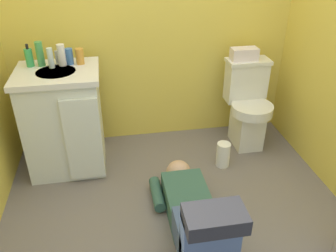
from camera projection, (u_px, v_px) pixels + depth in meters
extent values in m
cube|color=#6C635D|center=(173.00, 203.00, 2.53)|extent=(2.86, 2.92, 0.04)
cube|color=#DFC348|center=(151.00, 1.00, 2.78)|extent=(2.52, 0.08, 2.40)
cube|color=silver|center=(247.00, 125.00, 3.09)|extent=(0.22, 0.30, 0.38)
cylinder|color=silver|center=(252.00, 109.00, 2.94)|extent=(0.35, 0.35, 0.08)
cube|color=silver|center=(246.00, 82.00, 3.02)|extent=(0.34, 0.17, 0.34)
cube|color=silver|center=(248.00, 61.00, 2.93)|extent=(0.36, 0.19, 0.03)
cube|color=silver|center=(65.00, 123.00, 2.72)|extent=(0.56, 0.48, 0.78)
cube|color=silver|center=(56.00, 73.00, 2.52)|extent=(0.60, 0.52, 0.04)
cylinder|color=silver|center=(56.00, 75.00, 2.50)|extent=(0.28, 0.28, 0.05)
cube|color=silver|center=(84.00, 140.00, 2.54)|extent=(0.26, 0.03, 0.66)
cylinder|color=silver|center=(57.00, 57.00, 2.60)|extent=(0.02, 0.02, 0.10)
cube|color=#33594C|center=(188.00, 203.00, 2.38)|extent=(0.29, 0.52, 0.17)
sphere|color=tan|center=(179.00, 173.00, 2.66)|extent=(0.19, 0.19, 0.19)
cube|color=#415375|center=(202.00, 233.00, 2.03)|extent=(0.31, 0.28, 0.20)
cube|color=#415375|center=(210.00, 237.00, 1.85)|extent=(0.31, 0.12, 0.32)
cube|color=black|center=(215.00, 219.00, 1.72)|extent=(0.31, 0.19, 0.09)
cylinder|color=#33594C|center=(157.00, 194.00, 2.50)|extent=(0.08, 0.30, 0.08)
cube|color=silver|center=(244.00, 54.00, 2.89)|extent=(0.22, 0.11, 0.10)
cylinder|color=green|center=(29.00, 58.00, 2.55)|extent=(0.06, 0.06, 0.13)
cylinder|color=black|center=(27.00, 47.00, 2.51)|extent=(0.02, 0.02, 0.04)
cylinder|color=#48A054|center=(40.00, 54.00, 2.55)|extent=(0.05, 0.05, 0.18)
cylinder|color=silver|center=(51.00, 58.00, 2.52)|extent=(0.04, 0.04, 0.15)
cylinder|color=silver|center=(62.00, 55.00, 2.56)|extent=(0.06, 0.06, 0.16)
cylinder|color=#3C6BB1|center=(69.00, 56.00, 2.59)|extent=(0.05, 0.05, 0.12)
cylinder|color=gold|center=(80.00, 56.00, 2.60)|extent=(0.06, 0.06, 0.12)
cylinder|color=white|center=(223.00, 155.00, 2.85)|extent=(0.11, 0.11, 0.21)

